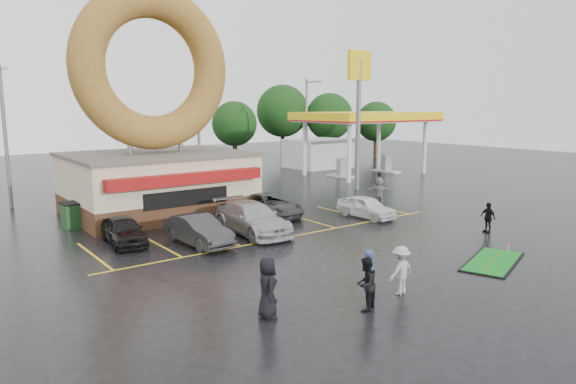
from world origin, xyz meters
TOP-DOWN VIEW (x-y plane):
  - ground at (0.00, 0.00)m, footprint 120.00×120.00m
  - donut_shop at (-3.00, 12.97)m, footprint 10.20×8.70m
  - gas_station at (20.00, 20.94)m, footprint 12.30×13.65m
  - shell_sign at (13.00, 12.00)m, footprint 2.20×0.36m
  - streetlight_left at (-10.00, 19.92)m, footprint 0.40×2.21m
  - streetlight_mid at (4.00, 20.92)m, footprint 0.40×2.21m
  - streetlight_right at (16.00, 21.92)m, footprint 0.40×2.21m
  - tree_far_a at (26.00, 30.00)m, footprint 5.60×5.60m
  - tree_far_b at (32.00, 28.00)m, footprint 4.90×4.90m
  - tree_far_c at (22.00, 34.00)m, footprint 6.30×6.30m
  - tree_far_d at (14.00, 32.00)m, footprint 4.90×4.90m
  - car_black at (-7.24, 7.11)m, footprint 1.98×4.04m
  - car_dgrey at (-4.47, 4.85)m, footprint 1.80×4.36m
  - car_silver at (-1.23, 5.15)m, footprint 2.50×5.56m
  - car_grey at (1.81, 8.00)m, footprint 2.52×4.94m
  - car_white at (6.16, 4.28)m, footprint 1.74×3.87m
  - person_blue at (-3.04, -4.91)m, footprint 0.75×0.73m
  - person_blackjkt at (-3.84, -5.50)m, footprint 1.05×0.96m
  - person_hoodie at (-1.84, -5.22)m, footprint 1.15×0.71m
  - person_bystander at (-6.67, -4.07)m, footprint 0.86×1.08m
  - person_cameraman at (8.64, -2.03)m, footprint 0.54×0.98m
  - person_walker_near at (9.54, 6.41)m, footprint 1.62×1.62m
  - person_walker_far at (11.31, 8.14)m, footprint 0.73×0.50m
  - dumpster at (-7.86, 12.08)m, footprint 1.83×1.24m
  - putting_green at (4.14, -5.12)m, footprint 4.49×3.03m

SIDE VIEW (x-z plane):
  - ground at x=0.00m, z-range 0.00..0.00m
  - putting_green at x=4.14m, z-range -0.23..0.29m
  - car_white at x=6.16m, z-range 0.00..1.29m
  - dumpster at x=-7.86m, z-range 0.00..1.30m
  - car_black at x=-7.24m, z-range 0.00..1.33m
  - car_grey at x=1.81m, z-range 0.00..1.34m
  - car_dgrey at x=-4.47m, z-range 0.00..1.41m
  - person_cameraman at x=8.64m, z-range 0.00..1.58m
  - car_silver at x=-1.23m, z-range 0.00..1.58m
  - person_hoodie at x=-1.84m, z-range 0.00..1.73m
  - person_blue at x=-3.04m, z-range 0.00..1.74m
  - person_blackjkt at x=-3.84m, z-range 0.00..1.76m
  - person_walker_near at x=9.54m, z-range 0.00..1.88m
  - person_bystander at x=-6.67m, z-range 0.00..1.93m
  - person_walker_far at x=11.31m, z-range 0.00..1.96m
  - gas_station at x=20.00m, z-range 0.75..6.65m
  - donut_shop at x=-3.00m, z-range -2.29..11.21m
  - tree_far_b at x=32.00m, z-range 1.03..8.03m
  - tree_far_d at x=14.00m, z-range 1.03..8.03m
  - streetlight_left at x=-10.00m, z-range 0.28..9.28m
  - streetlight_mid at x=4.00m, z-range 0.28..9.28m
  - streetlight_right at x=16.00m, z-range 0.28..9.28m
  - tree_far_a at x=26.00m, z-range 1.18..9.18m
  - tree_far_c at x=22.00m, z-range 1.34..10.34m
  - shell_sign at x=13.00m, z-range 2.08..12.68m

